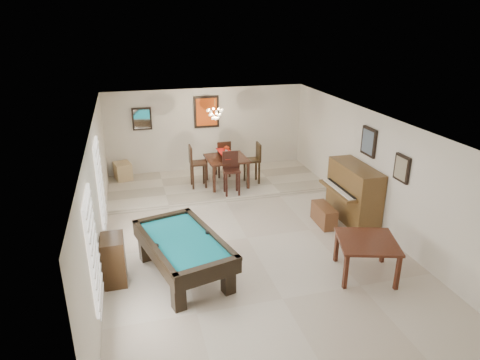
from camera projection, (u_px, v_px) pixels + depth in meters
name	position (u px, v px, depth m)	size (l,w,h in m)	color
ground_plane	(247.00, 238.00, 9.42)	(6.00, 9.00, 0.02)	beige
wall_back	(207.00, 131.00, 13.01)	(6.00, 0.04, 2.60)	silver
wall_front	(355.00, 322.00, 4.90)	(6.00, 0.04, 2.60)	silver
wall_left	(98.00, 198.00, 8.23)	(0.04, 9.00, 2.60)	silver
wall_right	(375.00, 171.00, 9.68)	(0.04, 9.00, 2.60)	silver
ceiling	(248.00, 122.00, 8.49)	(6.00, 9.00, 0.04)	white
dining_step	(216.00, 183.00, 12.33)	(6.00, 2.50, 0.12)	beige
window_left_front	(93.00, 250.00, 6.21)	(0.06, 1.00, 1.70)	white
window_left_rear	(100.00, 182.00, 8.74)	(0.06, 1.00, 1.70)	white
pool_table	(184.00, 257.00, 7.95)	(1.21, 2.24, 0.75)	black
square_table	(366.00, 258.00, 7.97)	(1.05, 1.05, 0.72)	#37180D
upright_piano	(348.00, 194.00, 10.01)	(0.91, 1.63, 1.36)	brown
piano_bench	(324.00, 215.00, 9.98)	(0.32, 0.83, 0.46)	brown
apothecary_chest	(114.00, 260.00, 7.73)	(0.40, 0.60, 0.90)	black
dining_table	(227.00, 169.00, 11.95)	(1.10, 1.10, 0.91)	black
flower_vase	(226.00, 150.00, 11.75)	(0.13, 0.13, 0.21)	#A8290E
dining_chair_south	(232.00, 174.00, 11.26)	(0.42, 0.42, 1.14)	black
dining_chair_north	(222.00, 158.00, 12.57)	(0.40, 0.40, 1.09)	black
dining_chair_west	(198.00, 166.00, 11.75)	(0.44, 0.44, 1.18)	black
dining_chair_east	(252.00, 163.00, 12.06)	(0.42, 0.42, 1.15)	black
corner_bench	(123.00, 171.00, 12.42)	(0.44, 0.54, 0.49)	tan
chandelier	(215.00, 110.00, 11.51)	(0.44, 0.44, 0.60)	#FFE5B2
back_painting	(206.00, 112.00, 12.76)	(0.75, 0.06, 0.95)	#D84C14
back_mirror	(142.00, 119.00, 12.33)	(0.55, 0.06, 0.65)	white
right_picture_upper	(369.00, 142.00, 9.73)	(0.06, 0.55, 0.65)	slate
right_picture_lower	(402.00, 168.00, 8.63)	(0.06, 0.45, 0.55)	gray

